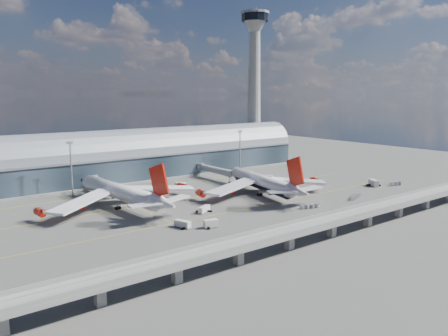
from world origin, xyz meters
TOP-DOWN VIEW (x-y plane):
  - ground at (0.00, 0.00)m, footprint 500.00×500.00m
  - taxi_lines at (0.00, 22.11)m, footprint 200.00×80.12m
  - terminal at (0.00, 77.99)m, footprint 200.00×30.00m
  - control_tower at (85.00, 83.00)m, footprint 19.00×19.00m
  - guideway at (-0.00, -55.00)m, footprint 220.00×8.50m
  - floodlight_mast_left at (-50.00, 55.00)m, footprint 3.00×0.70m
  - floodlight_mast_right at (50.00, 55.00)m, footprint 3.00×0.70m
  - airliner_left at (-39.74, 22.66)m, footprint 69.85×73.45m
  - airliner_right at (23.66, 5.04)m, footprint 65.90×68.96m
  - jet_bridge_left at (-36.50, 53.12)m, footprint 4.40×28.00m
  - jet_bridge_right at (27.52, 51.18)m, footprint 4.40×32.00m
  - service_truck_0 at (-34.68, -16.72)m, footprint 4.00×6.66m
  - service_truck_1 at (-26.66, -22.84)m, footprint 5.52×3.47m
  - service_truck_2 at (-16.87, -4.36)m, footprint 7.05×4.99m
  - service_truck_3 at (81.80, -15.40)m, footprint 5.66×7.12m
  - service_truck_4 at (49.77, 29.13)m, footprint 3.29×4.81m
  - service_truck_5 at (0.01, 41.59)m, footprint 5.24×5.76m
  - cargo_train_0 at (21.87, -25.79)m, footprint 9.27×4.09m
  - cargo_train_1 at (51.65, -26.16)m, footprint 11.38×5.30m
  - cargo_train_2 at (92.79, -21.52)m, footprint 8.54×3.56m

SIDE VIEW (x-z plane):
  - ground at x=0.00m, z-range 0.00..0.00m
  - taxi_lines at x=0.00m, z-range 0.00..0.01m
  - cargo_train_1 at x=51.65m, z-range 0.03..1.57m
  - cargo_train_0 at x=21.87m, z-range 0.03..1.57m
  - cargo_train_2 at x=92.79m, z-range 0.04..1.91m
  - service_truck_4 at x=49.77m, z-range 0.01..2.56m
  - service_truck_2 at x=-16.87m, z-range 0.05..2.56m
  - service_truck_0 at x=-34.68m, z-range 0.04..2.66m
  - service_truck_5 at x=0.01m, z-range 0.03..2.76m
  - service_truck_1 at x=-26.66m, z-range 0.01..2.98m
  - service_truck_3 at x=81.80m, z-range 0.04..3.30m
  - jet_bridge_left at x=-36.50m, z-range 1.55..8.80m
  - jet_bridge_right at x=27.52m, z-range 1.56..8.81m
  - guideway at x=0.00m, z-range 1.69..8.89m
  - airliner_right at x=23.66m, z-range -5.29..16.70m
  - airliner_left at x=-39.74m, z-range -4.79..17.58m
  - terminal at x=0.00m, z-range -2.66..25.34m
  - floodlight_mast_left at x=-50.00m, z-range 0.78..26.48m
  - floodlight_mast_right at x=50.00m, z-range 0.78..26.48m
  - control_tower at x=85.00m, z-range 0.14..103.14m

